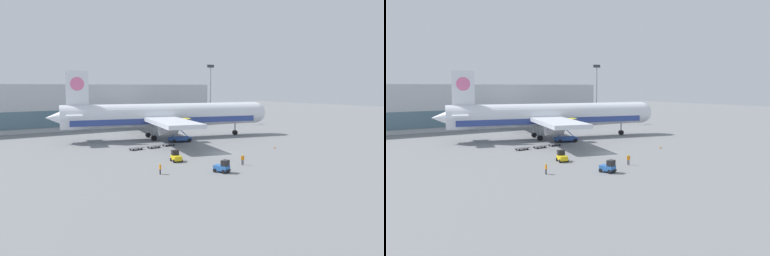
# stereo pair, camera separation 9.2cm
# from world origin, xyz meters

# --- Properties ---
(ground_plane) EXTENTS (400.00, 400.00, 0.00)m
(ground_plane) POSITION_xyz_m (0.00, 0.00, 0.00)
(ground_plane) COLOR slate
(terminal_building) EXTENTS (90.00, 18.20, 14.00)m
(terminal_building) POSITION_xyz_m (-8.43, 63.57, 6.99)
(terminal_building) COLOR #B2B7BC
(terminal_building) RESTS_ON ground_plane
(light_mast) EXTENTS (2.80, 0.50, 21.13)m
(light_mast) POSITION_xyz_m (35.02, 50.64, 12.37)
(light_mast) COLOR #9EA0A5
(light_mast) RESTS_ON ground_plane
(airplane_main) EXTENTS (57.13, 48.53, 17.00)m
(airplane_main) POSITION_xyz_m (1.04, 25.16, 5.84)
(airplane_main) COLOR silver
(airplane_main) RESTS_ON ground_plane
(scissor_lift_loader) EXTENTS (5.76, 4.40, 5.68)m
(scissor_lift_loader) POSITION_xyz_m (1.21, 17.54, 2.14)
(scissor_lift_loader) COLOR #284C99
(scissor_lift_loader) RESTS_ON ground_plane
(baggage_tug_foreground) EXTENTS (2.25, 2.75, 2.00)m
(baggage_tug_foreground) POSITION_xyz_m (-10.47, -13.72, 0.88)
(baggage_tug_foreground) COLOR #2D66B7
(baggage_tug_foreground) RESTS_ON ground_plane
(baggage_tug_mid) EXTENTS (2.05, 2.67, 2.00)m
(baggage_tug_mid) POSITION_xyz_m (-12.02, -2.33, 0.88)
(baggage_tug_mid) COLOR yellow
(baggage_tug_mid) RESTS_ON ground_plane
(baggage_dolly_lead) EXTENTS (3.77, 1.82, 0.48)m
(baggage_dolly_lead) POSITION_xyz_m (-12.67, 12.81, 0.39)
(baggage_dolly_lead) COLOR #56565B
(baggage_dolly_lead) RESTS_ON ground_plane
(baggage_dolly_second) EXTENTS (3.77, 1.82, 0.48)m
(baggage_dolly_second) POSITION_xyz_m (-8.36, 12.98, 0.39)
(baggage_dolly_second) COLOR #56565B
(baggage_dolly_second) RESTS_ON ground_plane
(baggage_dolly_third) EXTENTS (3.77, 1.82, 0.48)m
(baggage_dolly_third) POSITION_xyz_m (-4.15, 13.73, 0.39)
(baggage_dolly_third) COLOR #56565B
(baggage_dolly_third) RESTS_ON ground_plane
(ground_crew_near) EXTENTS (0.28, 0.56, 1.68)m
(ground_crew_near) POSITION_xyz_m (-19.14, -9.37, 0.98)
(ground_crew_near) COLOR black
(ground_crew_near) RESTS_ON ground_plane
(ground_crew_far) EXTENTS (0.40, 0.46, 1.82)m
(ground_crew_far) POSITION_xyz_m (-4.13, -11.21, 1.08)
(ground_crew_far) COLOR black
(ground_crew_far) RESTS_ON ground_plane
(traffic_cone_near) EXTENTS (0.40, 0.40, 0.57)m
(traffic_cone_near) POSITION_xyz_m (13.40, -1.89, 0.28)
(traffic_cone_near) COLOR black
(traffic_cone_near) RESTS_ON ground_plane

